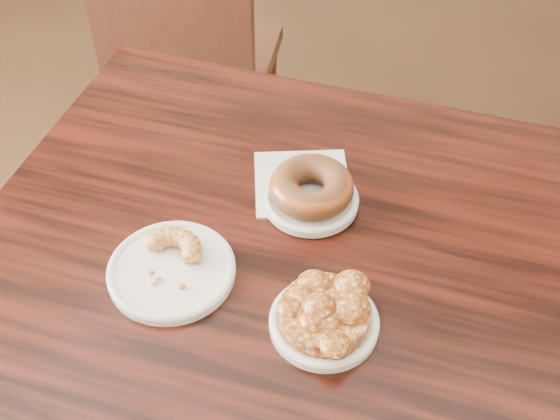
% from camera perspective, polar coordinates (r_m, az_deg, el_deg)
% --- Properties ---
extents(cafe_table, '(0.93, 0.93, 0.75)m').
position_cam_1_polar(cafe_table, '(1.29, -1.16, -14.99)').
color(cafe_table, black).
rests_on(cafe_table, floor).
extents(chair_far, '(0.43, 0.43, 0.90)m').
position_cam_1_polar(chair_far, '(1.88, -6.62, 11.80)').
color(chair_far, black).
rests_on(chair_far, floor).
extents(napkin, '(0.18, 0.18, 0.00)m').
position_cam_1_polar(napkin, '(1.09, 1.81, 2.22)').
color(napkin, silver).
rests_on(napkin, cafe_table).
extents(plate_donut, '(0.14, 0.14, 0.01)m').
position_cam_1_polar(plate_donut, '(1.05, 2.52, 0.81)').
color(plate_donut, silver).
rests_on(plate_donut, napkin).
extents(plate_cruller, '(0.18, 0.18, 0.01)m').
position_cam_1_polar(plate_cruller, '(0.98, -8.81, -4.92)').
color(plate_cruller, white).
rests_on(plate_cruller, cafe_table).
extents(plate_fritter, '(0.14, 0.14, 0.01)m').
position_cam_1_polar(plate_fritter, '(0.92, 3.59, -9.13)').
color(plate_fritter, white).
rests_on(plate_fritter, cafe_table).
extents(glazed_donut, '(0.13, 0.13, 0.04)m').
position_cam_1_polar(glazed_donut, '(1.03, 2.57, 1.90)').
color(glazed_donut, brown).
rests_on(glazed_donut, plate_donut).
extents(apple_fritter, '(0.16, 0.16, 0.04)m').
position_cam_1_polar(apple_fritter, '(0.90, 3.67, -8.22)').
color(apple_fritter, '#481E07').
rests_on(apple_fritter, plate_fritter).
extents(cruller_fragment, '(0.10, 0.10, 0.03)m').
position_cam_1_polar(cruller_fragment, '(0.96, -8.94, -4.19)').
color(cruller_fragment, '#5A3C12').
rests_on(cruller_fragment, plate_cruller).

